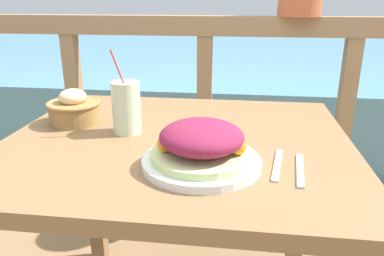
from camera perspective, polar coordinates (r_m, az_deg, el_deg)
The scene contains 8 objects.
patio_table at distance 1.12m, azimuth -2.20°, elevation -6.64°, with size 0.98×0.87×0.76m.
railing_fence at distance 1.87m, azimuth 1.92°, elevation 6.51°, with size 2.80×0.08×1.06m.
sea_backdrop at distance 4.40m, azimuth 5.07°, elevation 8.08°, with size 12.00×4.00×0.56m.
salad_plate at distance 0.89m, azimuth 1.46°, elevation -2.99°, with size 0.29×0.29×0.11m.
drink_glass at distance 1.11m, azimuth -9.97°, elevation 3.09°, with size 0.08×0.08×0.25m.
bread_basket at distance 1.25m, azimuth -17.54°, elevation 2.81°, with size 0.17×0.17×0.11m.
fork at distance 0.93m, azimuth 12.87°, elevation -5.47°, with size 0.04×0.18×0.00m.
knife at distance 0.92m, azimuth 16.14°, elevation -6.13°, with size 0.04×0.18×0.00m.
Camera 1 is at (0.17, -0.99, 1.15)m, focal length 35.00 mm.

